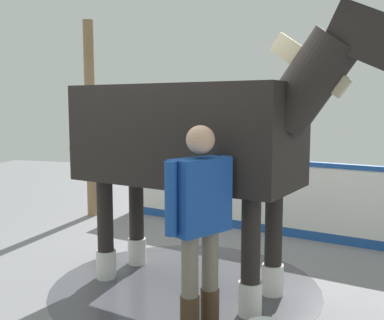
# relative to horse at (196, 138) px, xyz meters

# --- Properties ---
(ground_plane) EXTENTS (16.00, 16.00, 0.02)m
(ground_plane) POSITION_rel_horse_xyz_m (0.34, -0.22, -1.46)
(ground_plane) COLOR gray
(wet_patch) EXTENTS (2.60, 2.60, 0.00)m
(wet_patch) POSITION_rel_horse_xyz_m (0.11, -0.03, -1.45)
(wet_patch) COLOR #4C4C54
(wet_patch) RESTS_ON ground
(barrier_wall) EXTENTS (4.73, 1.34, 1.02)m
(barrier_wall) POSITION_rel_horse_xyz_m (-0.45, -2.13, -0.98)
(barrier_wall) COLOR white
(barrier_wall) RESTS_ON ground
(roof_post_far) EXTENTS (0.16, 0.16, 3.03)m
(roof_post_far) POSITION_rel_horse_xyz_m (2.40, -2.37, 0.06)
(roof_post_far) COLOR olive
(roof_post_far) RESTS_ON ground
(horse) EXTENTS (3.36, 1.42, 2.53)m
(horse) POSITION_rel_horse_xyz_m (0.00, 0.00, 0.00)
(horse) COLOR black
(horse) RESTS_ON ground
(handler) EXTENTS (0.43, 0.57, 1.61)m
(handler) POSITION_rel_horse_xyz_m (-0.27, 0.81, -0.53)
(handler) COLOR #47331E
(handler) RESTS_ON ground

